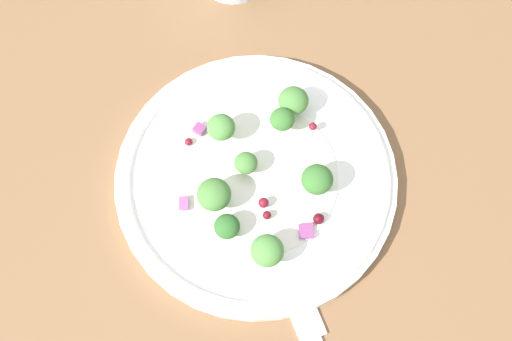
# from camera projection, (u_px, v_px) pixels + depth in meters

# --- Properties ---
(ground_plane) EXTENTS (1.80, 1.80, 0.02)m
(ground_plane) POSITION_uv_depth(u_px,v_px,m) (278.00, 182.00, 0.63)
(ground_plane) COLOR brown
(plate) EXTENTS (0.25, 0.25, 0.02)m
(plate) POSITION_uv_depth(u_px,v_px,m) (256.00, 178.00, 0.61)
(plate) COLOR white
(plate) RESTS_ON ground_plane
(dressing_pool) EXTENTS (0.15, 0.15, 0.00)m
(dressing_pool) POSITION_uv_depth(u_px,v_px,m) (256.00, 176.00, 0.61)
(dressing_pool) COLOR white
(dressing_pool) RESTS_ON plate
(broccoli_floret_0) EXTENTS (0.02, 0.02, 0.02)m
(broccoli_floret_0) POSITION_uv_depth(u_px,v_px,m) (282.00, 120.00, 0.61)
(broccoli_floret_0) COLOR #9EC684
(broccoli_floret_0) RESTS_ON plate
(broccoli_floret_1) EXTENTS (0.03, 0.03, 0.03)m
(broccoli_floret_1) POSITION_uv_depth(u_px,v_px,m) (316.00, 182.00, 0.59)
(broccoli_floret_1) COLOR #8EB77A
(broccoli_floret_1) RESTS_ON plate
(broccoli_floret_2) EXTENTS (0.03, 0.03, 0.03)m
(broccoli_floret_2) POSITION_uv_depth(u_px,v_px,m) (221.00, 128.00, 0.60)
(broccoli_floret_2) COLOR #9EC684
(broccoli_floret_2) RESTS_ON plate
(broccoli_floret_3) EXTENTS (0.03, 0.03, 0.03)m
(broccoli_floret_3) POSITION_uv_depth(u_px,v_px,m) (267.00, 251.00, 0.56)
(broccoli_floret_3) COLOR #9EC684
(broccoli_floret_3) RESTS_ON plate
(broccoli_floret_4) EXTENTS (0.03, 0.03, 0.03)m
(broccoli_floret_4) POSITION_uv_depth(u_px,v_px,m) (214.00, 195.00, 0.58)
(broccoli_floret_4) COLOR #ADD18E
(broccoli_floret_4) RESTS_ON plate
(broccoli_floret_5) EXTENTS (0.03, 0.03, 0.03)m
(broccoli_floret_5) POSITION_uv_depth(u_px,v_px,m) (293.00, 101.00, 0.62)
(broccoli_floret_5) COLOR #8EB77A
(broccoli_floret_5) RESTS_ON plate
(broccoli_floret_6) EXTENTS (0.02, 0.02, 0.02)m
(broccoli_floret_6) POSITION_uv_depth(u_px,v_px,m) (246.00, 163.00, 0.60)
(broccoli_floret_6) COLOR #ADD18E
(broccoli_floret_6) RESTS_ON plate
(broccoli_floret_7) EXTENTS (0.02, 0.02, 0.02)m
(broccoli_floret_7) POSITION_uv_depth(u_px,v_px,m) (227.00, 227.00, 0.58)
(broccoli_floret_7) COLOR #8EB77A
(broccoli_floret_7) RESTS_ON plate
(cranberry_0) EXTENTS (0.01, 0.01, 0.01)m
(cranberry_0) POSITION_uv_depth(u_px,v_px,m) (189.00, 142.00, 0.62)
(cranberry_0) COLOR maroon
(cranberry_0) RESTS_ON plate
(cranberry_1) EXTENTS (0.01, 0.01, 0.01)m
(cranberry_1) POSITION_uv_depth(u_px,v_px,m) (267.00, 215.00, 0.59)
(cranberry_1) COLOR maroon
(cranberry_1) RESTS_ON plate
(cranberry_2) EXTENTS (0.01, 0.01, 0.01)m
(cranberry_2) POSITION_uv_depth(u_px,v_px,m) (270.00, 244.00, 0.58)
(cranberry_2) COLOR maroon
(cranberry_2) RESTS_ON plate
(cranberry_3) EXTENTS (0.01, 0.01, 0.01)m
(cranberry_3) POSITION_uv_depth(u_px,v_px,m) (262.00, 202.00, 0.59)
(cranberry_3) COLOR maroon
(cranberry_3) RESTS_ON plate
(cranberry_4) EXTENTS (0.01, 0.01, 0.01)m
(cranberry_4) POSITION_uv_depth(u_px,v_px,m) (319.00, 219.00, 0.59)
(cranberry_4) COLOR #4C0A14
(cranberry_4) RESTS_ON plate
(cranberry_5) EXTENTS (0.01, 0.01, 0.01)m
(cranberry_5) POSITION_uv_depth(u_px,v_px,m) (313.00, 126.00, 0.62)
(cranberry_5) COLOR maroon
(cranberry_5) RESTS_ON plate
(cranberry_6) EXTENTS (0.01, 0.01, 0.01)m
(cranberry_6) POSITION_uv_depth(u_px,v_px,m) (256.00, 247.00, 0.58)
(cranberry_6) COLOR maroon
(cranberry_6) RESTS_ON plate
(onion_bit_0) EXTENTS (0.02, 0.02, 0.00)m
(onion_bit_0) POSITION_uv_depth(u_px,v_px,m) (306.00, 231.00, 0.59)
(onion_bit_0) COLOR #843D75
(onion_bit_0) RESTS_ON plate
(onion_bit_1) EXTENTS (0.02, 0.02, 0.00)m
(onion_bit_1) POSITION_uv_depth(u_px,v_px,m) (247.00, 165.00, 0.61)
(onion_bit_1) COLOR #934C84
(onion_bit_1) RESTS_ON plate
(onion_bit_2) EXTENTS (0.01, 0.01, 0.01)m
(onion_bit_2) POSITION_uv_depth(u_px,v_px,m) (200.00, 129.00, 0.62)
(onion_bit_2) COLOR #843D75
(onion_bit_2) RESTS_ON plate
(onion_bit_3) EXTENTS (0.01, 0.01, 0.00)m
(onion_bit_3) POSITION_uv_depth(u_px,v_px,m) (184.00, 203.00, 0.59)
(onion_bit_3) COLOR #934C84
(onion_bit_3) RESTS_ON plate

